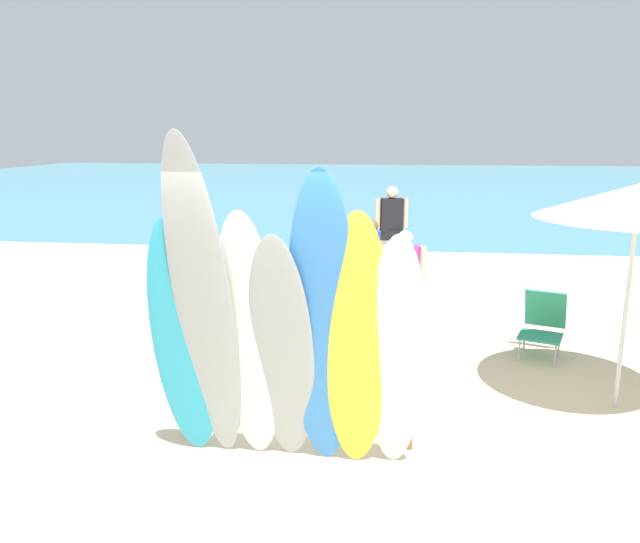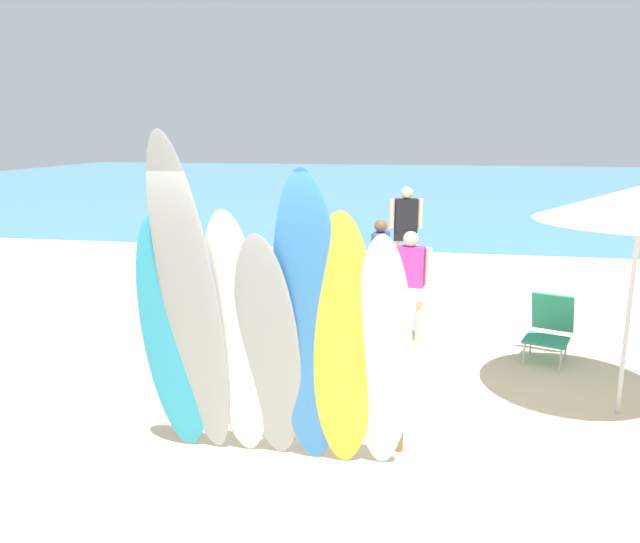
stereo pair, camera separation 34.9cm
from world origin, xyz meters
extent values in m
plane|color=beige|center=(0.00, 14.00, 0.00)|extent=(60.00, 60.00, 0.00)
cube|color=teal|center=(0.00, 29.42, 0.01)|extent=(60.00, 40.00, 0.02)
cylinder|color=brown|center=(-1.01, 0.00, 0.35)|extent=(0.07, 0.07, 0.69)
cylinder|color=brown|center=(1.01, 0.00, 0.35)|extent=(0.07, 0.07, 0.69)
cylinder|color=brown|center=(0.00, 0.00, 0.69)|extent=(2.13, 0.06, 0.06)
ellipsoid|color=#289EC6|center=(-0.86, -0.48, 1.09)|extent=(0.56, 0.59, 2.18)
ellipsoid|color=#999EA3|center=(-0.64, -0.60, 1.40)|extent=(0.56, 0.87, 2.81)
ellipsoid|color=white|center=(-0.31, -0.48, 1.11)|extent=(0.52, 0.60, 2.23)
ellipsoid|color=#999EA3|center=(-0.04, -0.49, 1.03)|extent=(0.55, 0.64, 2.06)
ellipsoid|color=#337AD1|center=(0.30, -0.52, 1.27)|extent=(0.57, 0.61, 2.54)
ellipsoid|color=yellow|center=(0.56, -0.49, 1.12)|extent=(0.55, 0.54, 2.23)
ellipsoid|color=white|center=(0.87, -0.46, 1.03)|extent=(0.47, 0.54, 2.07)
cylinder|color=beige|center=(0.82, 3.03, 0.36)|extent=(0.11, 0.11, 0.73)
cylinder|color=beige|center=(1.11, 2.99, 0.36)|extent=(0.11, 0.11, 0.73)
cube|color=silver|center=(0.97, 3.01, 0.67)|extent=(0.39, 0.24, 0.17)
cube|color=#B23399|center=(0.97, 3.01, 1.01)|extent=(0.39, 0.23, 0.57)
sphere|color=beige|center=(0.97, 3.01, 1.40)|extent=(0.21, 0.21, 0.21)
cylinder|color=beige|center=(0.73, 3.04, 1.04)|extent=(0.09, 0.09, 0.51)
cylinder|color=beige|center=(1.20, 2.98, 1.04)|extent=(0.09, 0.09, 0.51)
cylinder|color=beige|center=(0.57, 7.08, 0.42)|extent=(0.13, 0.13, 0.84)
cylinder|color=beige|center=(0.91, 7.15, 0.42)|extent=(0.13, 0.13, 0.84)
cube|color=black|center=(0.74, 7.11, 0.77)|extent=(0.45, 0.28, 0.20)
cube|color=black|center=(0.74, 7.11, 1.17)|extent=(0.47, 0.31, 0.66)
sphere|color=beige|center=(0.74, 7.11, 1.61)|extent=(0.24, 0.24, 0.24)
cylinder|color=beige|center=(0.47, 7.05, 1.20)|extent=(0.10, 0.10, 0.58)
cylinder|color=beige|center=(1.01, 7.17, 1.20)|extent=(0.10, 0.10, 0.58)
cylinder|color=brown|center=(0.50, 4.40, 0.36)|extent=(0.11, 0.11, 0.71)
cylinder|color=brown|center=(0.44, 4.11, 0.36)|extent=(0.11, 0.11, 0.71)
cube|color=#DB333D|center=(0.47, 4.26, 0.66)|extent=(0.38, 0.24, 0.17)
cube|color=#2D4CB2|center=(0.47, 4.26, 0.99)|extent=(0.26, 0.40, 0.56)
sphere|color=brown|center=(0.47, 4.26, 1.37)|extent=(0.20, 0.20, 0.20)
cylinder|color=brown|center=(0.52, 4.49, 1.02)|extent=(0.09, 0.09, 0.50)
cylinder|color=brown|center=(0.42, 4.03, 1.02)|extent=(0.09, 0.09, 0.50)
cylinder|color=#B7B7BC|center=(2.39, 2.34, 0.14)|extent=(0.02, 0.02, 0.28)
cylinder|color=#B7B7BC|center=(2.79, 2.20, 0.14)|extent=(0.02, 0.02, 0.28)
cylinder|color=#B7B7BC|center=(2.52, 2.70, 0.14)|extent=(0.02, 0.02, 0.28)
cylinder|color=#B7B7BC|center=(2.92, 2.55, 0.14)|extent=(0.02, 0.02, 0.28)
cube|color=#2D9370|center=(2.66, 2.45, 0.30)|extent=(0.62, 0.59, 0.03)
cube|color=#2D9370|center=(2.77, 2.76, 0.56)|extent=(0.55, 0.39, 0.52)
cylinder|color=silver|center=(3.14, 1.13, 1.10)|extent=(0.04, 0.04, 2.21)
cone|color=silver|center=(3.14, 1.13, 2.12)|extent=(1.93, 1.93, 0.34)
camera|label=1|loc=(0.85, -5.03, 2.76)|focal=34.20mm
camera|label=2|loc=(1.19, -4.98, 2.76)|focal=34.20mm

